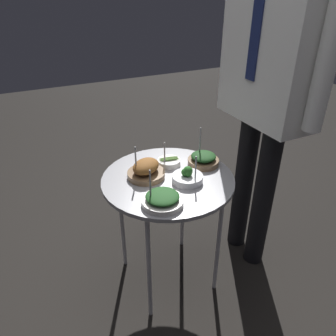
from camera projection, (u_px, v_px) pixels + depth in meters
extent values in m
plane|color=black|center=(168.00, 275.00, 1.81)|extent=(8.00, 8.00, 0.00)
cylinder|color=#939399|center=(168.00, 179.00, 1.50)|extent=(0.61, 0.61, 0.02)
cylinder|color=#B7B7BC|center=(149.00, 269.00, 1.44)|extent=(0.02, 0.02, 0.61)
cylinder|color=#B7B7BC|center=(122.00, 221.00, 1.73)|extent=(0.02, 0.02, 0.61)
cylinder|color=#B7B7BC|center=(218.00, 244.00, 1.58)|extent=(0.02, 0.02, 0.61)
cylinder|color=#B7B7BC|center=(183.00, 203.00, 1.87)|extent=(0.02, 0.02, 0.61)
cylinder|color=silver|center=(169.00, 162.00, 1.59)|extent=(0.11, 0.11, 0.03)
ellipsoid|color=#5B8938|center=(170.00, 160.00, 1.57)|extent=(0.03, 0.10, 0.01)
ellipsoid|color=#5B8938|center=(169.00, 159.00, 1.58)|extent=(0.03, 0.10, 0.01)
ellipsoid|color=#5B8938|center=(168.00, 158.00, 1.59)|extent=(0.03, 0.10, 0.01)
cylinder|color=#939399|center=(165.00, 155.00, 1.54)|extent=(0.01, 0.01, 0.13)
cylinder|color=silver|center=(163.00, 201.00, 1.31)|extent=(0.17, 0.17, 0.02)
ellipsoid|color=#1E4C1E|center=(162.00, 196.00, 1.30)|extent=(0.14, 0.14, 0.03)
cylinder|color=#939399|center=(150.00, 188.00, 1.27)|extent=(0.01, 0.01, 0.16)
cylinder|color=brown|center=(146.00, 174.00, 1.49)|extent=(0.17, 0.17, 0.03)
ellipsoid|color=brown|center=(146.00, 166.00, 1.47)|extent=(0.17, 0.18, 0.06)
cylinder|color=#939399|center=(136.00, 163.00, 1.44)|extent=(0.01, 0.01, 0.16)
cylinder|color=silver|center=(187.00, 178.00, 1.46)|extent=(0.14, 0.14, 0.03)
sphere|color=#2D7028|center=(188.00, 173.00, 1.43)|extent=(0.03, 0.03, 0.03)
sphere|color=#2D7028|center=(188.00, 171.00, 1.44)|extent=(0.04, 0.04, 0.04)
sphere|color=#2D7028|center=(187.00, 172.00, 1.44)|extent=(0.04, 0.04, 0.04)
sphere|color=#2D7028|center=(185.00, 172.00, 1.44)|extent=(0.03, 0.03, 0.03)
cylinder|color=#939399|center=(196.00, 170.00, 1.41)|extent=(0.01, 0.01, 0.13)
cylinder|color=brown|center=(203.00, 162.00, 1.59)|extent=(0.15, 0.15, 0.03)
ellipsoid|color=#194219|center=(204.00, 156.00, 1.58)|extent=(0.12, 0.12, 0.03)
cylinder|color=#939399|center=(200.00, 144.00, 1.59)|extent=(0.01, 0.01, 0.17)
cylinder|color=black|center=(243.00, 184.00, 1.84)|extent=(0.10, 0.10, 0.84)
cylinder|color=black|center=(263.00, 199.00, 1.71)|extent=(0.10, 0.10, 0.84)
cube|color=white|center=(275.00, 51.00, 1.41)|extent=(0.47, 0.23, 0.63)
cube|color=navy|center=(255.00, 34.00, 1.33)|extent=(0.06, 0.01, 0.38)
cylinder|color=white|center=(237.00, 36.00, 1.61)|extent=(0.08, 0.08, 0.58)
cylinder|color=white|center=(328.00, 56.00, 1.18)|extent=(0.08, 0.08, 0.58)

